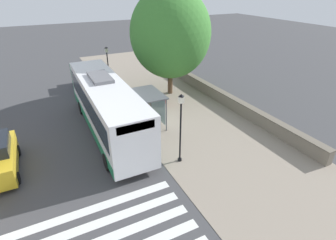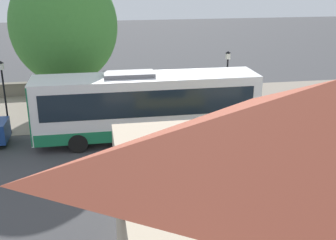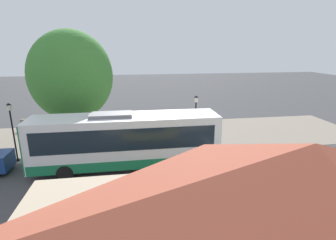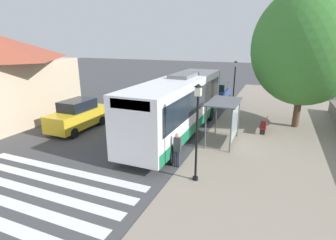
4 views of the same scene
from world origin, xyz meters
name	(u,v)px [view 1 (image 1 of 4)]	position (x,y,z in m)	size (l,w,h in m)	color
ground_plane	(131,124)	(0.00, 0.00, 0.00)	(120.00, 120.00, 0.00)	#424244
sidewalk_plaza	(183,112)	(-4.50, 0.00, 0.01)	(9.00, 44.00, 0.02)	gray
stone_wall	(224,98)	(-8.55, 0.00, 0.51)	(0.60, 20.00, 1.01)	slate
bus	(106,105)	(1.75, 0.28, 1.98)	(2.74, 12.08, 3.84)	white
bus_shelter	(151,98)	(-1.39, 0.78, 2.11)	(1.70, 2.99, 2.56)	#515459
pedestrian	(155,144)	(0.13, 4.82, 1.03)	(0.34, 0.23, 1.75)	#2D3347
bench	(160,99)	(-3.45, -2.25, 0.48)	(0.40, 1.81, 0.88)	maroon
street_lamp_near	(181,123)	(-1.06, 5.70, 2.54)	(0.28, 0.28, 4.28)	black
street_lamp_far	(108,65)	(-0.51, -7.46, 2.52)	(0.28, 0.28, 4.25)	black
shade_tree	(170,34)	(-5.45, -4.22, 5.50)	(7.02, 7.02, 9.36)	brown
parked_car_behind_bus	(88,78)	(1.20, -9.23, 0.96)	(1.85, 4.07, 1.98)	navy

